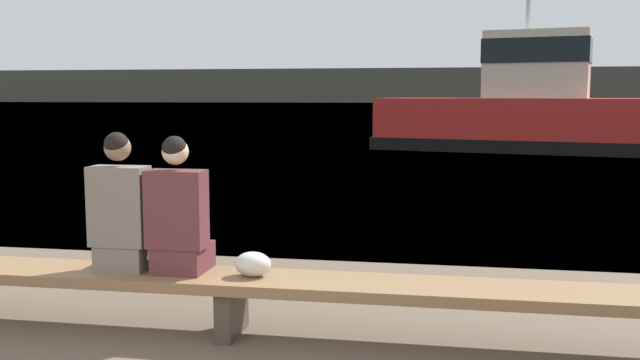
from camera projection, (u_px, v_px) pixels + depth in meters
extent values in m
plane|color=#5684A3|center=(439.00, 104.00, 124.92)|extent=(240.00, 240.00, 0.00)
cube|color=#4C4C42|center=(441.00, 86.00, 151.53)|extent=(600.00, 12.00, 7.16)
cube|color=brown|center=(231.00, 281.00, 5.20)|extent=(8.11, 0.56, 0.08)
cube|color=#42382D|center=(232.00, 311.00, 5.23)|extent=(0.12, 0.47, 0.36)
cube|color=#70665B|center=(128.00, 255.00, 5.42)|extent=(0.37, 0.42, 0.20)
cube|color=#70665B|center=(120.00, 206.00, 5.27)|extent=(0.42, 0.22, 0.59)
sphere|color=#846047|center=(118.00, 148.00, 5.22)|extent=(0.20, 0.20, 0.20)
sphere|color=black|center=(116.00, 144.00, 5.20)|extent=(0.18, 0.18, 0.18)
cube|color=#56282D|center=(183.00, 257.00, 5.34)|extent=(0.37, 0.42, 0.20)
cube|color=#56282D|center=(177.00, 209.00, 5.19)|extent=(0.42, 0.22, 0.57)
sphere|color=beige|center=(175.00, 151.00, 5.14)|extent=(0.19, 0.19, 0.19)
sphere|color=black|center=(174.00, 148.00, 5.12)|extent=(0.18, 0.18, 0.18)
ellipsoid|color=beige|center=(253.00, 264.00, 5.17)|extent=(0.27, 0.21, 0.18)
cube|color=red|center=(520.00, 124.00, 22.35)|extent=(9.19, 4.76, 1.64)
cube|color=black|center=(519.00, 144.00, 22.42)|extent=(9.39, 4.91, 0.39)
cube|color=beige|center=(537.00, 65.00, 21.96)|extent=(3.38, 2.37, 2.05)
cube|color=black|center=(537.00, 51.00, 21.91)|extent=(3.45, 2.44, 0.74)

